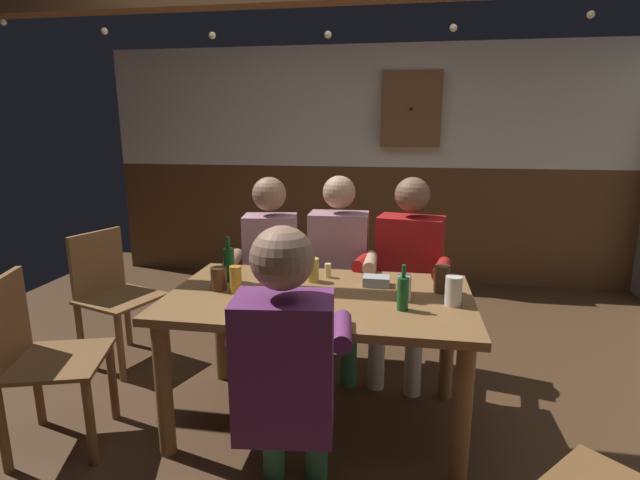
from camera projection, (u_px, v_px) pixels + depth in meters
ground_plane at (321, 417)px, 2.70m from camera, size 6.26×6.26×0.00m
back_wall_upper at (365, 107)px, 4.82m from camera, size 5.21×0.12×1.16m
back_wall_wainscot at (362, 223)px, 5.09m from camera, size 5.21×0.12×1.16m
dining_table at (319, 314)px, 2.51m from camera, size 1.53×0.91×0.73m
person_0 at (269, 263)px, 3.22m from camera, size 0.52×0.57×1.24m
person_1 at (337, 265)px, 3.15m from camera, size 0.52×0.53×1.26m
person_2 at (407, 268)px, 3.08m from camera, size 0.59×0.60×1.25m
person_3 at (286, 366)px, 1.83m from camera, size 0.52×0.57×1.23m
chair_empty_near_right at (38, 357)px, 2.36m from camera, size 0.55×0.55×0.88m
chair_empty_far_end at (112, 293)px, 3.27m from camera, size 0.56×0.56×0.88m
table_candle at (329, 270)px, 2.75m from camera, size 0.04×0.04×0.08m
condiment_caddy at (376, 281)px, 2.62m from camera, size 0.14×0.10×0.05m
plate_0 at (258, 318)px, 2.16m from camera, size 0.26×0.26×0.01m
bottle_0 at (291, 285)px, 2.34m from camera, size 0.07×0.07×0.23m
bottle_1 at (403, 293)px, 2.26m from camera, size 0.05×0.05×0.22m
bottle_2 at (229, 264)px, 2.68m from camera, size 0.06×0.06×0.25m
pint_glass_0 at (442, 279)px, 2.51m from camera, size 0.08×0.08×0.14m
pint_glass_1 at (453, 291)px, 2.32m from camera, size 0.08×0.08×0.14m
pint_glass_2 at (404, 288)px, 2.39m from camera, size 0.07×0.07×0.13m
pint_glass_3 at (236, 280)px, 2.49m from camera, size 0.06×0.06×0.14m
pint_glass_4 at (219, 279)px, 2.54m from camera, size 0.08×0.08×0.12m
pint_glass_5 at (313, 270)px, 2.68m from camera, size 0.07×0.07×0.13m
wall_dart_cabinet at (411, 109)px, 4.63m from camera, size 0.56×0.15×0.70m
string_lights at (328, 24)px, 2.44m from camera, size 3.69×0.04×0.15m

